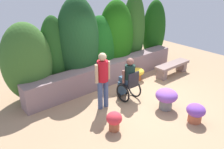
{
  "coord_description": "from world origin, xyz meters",
  "views": [
    {
      "loc": [
        -4.4,
        -3.98,
        3.45
      ],
      "look_at": [
        -0.68,
        0.53,
        0.85
      ],
      "focal_mm": 35.69,
      "sensor_mm": 36.0,
      "label": 1
    }
  ],
  "objects_px": {
    "flower_pot_terracotta_by_wall": "(196,112)",
    "flower_pot_red_accent": "(138,73)",
    "flower_pot_small_foreground": "(114,120)",
    "person_in_wheelchair": "(128,80)",
    "person_standing_companion": "(103,77)",
    "stone_bench": "(172,67)",
    "flower_pot_purple_near": "(166,97)"
  },
  "relations": [
    {
      "from": "person_in_wheelchair",
      "to": "flower_pot_red_accent",
      "type": "xyz_separation_m",
      "value": [
        1.2,
        0.77,
        -0.36
      ]
    },
    {
      "from": "person_standing_companion",
      "to": "flower_pot_purple_near",
      "type": "bearing_deg",
      "value": -41.33
    },
    {
      "from": "stone_bench",
      "to": "flower_pot_small_foreground",
      "type": "xyz_separation_m",
      "value": [
        -3.84,
        -1.17,
        -0.02
      ]
    },
    {
      "from": "person_in_wheelchair",
      "to": "flower_pot_red_accent",
      "type": "bearing_deg",
      "value": 27.94
    },
    {
      "from": "stone_bench",
      "to": "flower_pot_small_foreground",
      "type": "distance_m",
      "value": 4.01
    },
    {
      "from": "stone_bench",
      "to": "flower_pot_purple_near",
      "type": "height_order",
      "value": "flower_pot_purple_near"
    },
    {
      "from": "flower_pot_red_accent",
      "to": "stone_bench",
      "type": "bearing_deg",
      "value": -20.35
    },
    {
      "from": "flower_pot_purple_near",
      "to": "flower_pot_red_accent",
      "type": "relative_size",
      "value": 1.29
    },
    {
      "from": "flower_pot_red_accent",
      "to": "flower_pot_terracotta_by_wall",
      "type": "bearing_deg",
      "value": -104.04
    },
    {
      "from": "flower_pot_red_accent",
      "to": "person_in_wheelchair",
      "type": "bearing_deg",
      "value": -147.28
    },
    {
      "from": "flower_pot_purple_near",
      "to": "flower_pot_small_foreground",
      "type": "distance_m",
      "value": 1.75
    },
    {
      "from": "flower_pot_red_accent",
      "to": "flower_pot_small_foreground",
      "type": "xyz_separation_m",
      "value": [
        -2.49,
        -1.67,
        0.01
      ]
    },
    {
      "from": "flower_pot_purple_near",
      "to": "stone_bench",
      "type": "bearing_deg",
      "value": 32.74
    },
    {
      "from": "person_standing_companion",
      "to": "flower_pot_terracotta_by_wall",
      "type": "height_order",
      "value": "person_standing_companion"
    },
    {
      "from": "stone_bench",
      "to": "person_standing_companion",
      "type": "relative_size",
      "value": 0.97
    },
    {
      "from": "flower_pot_purple_near",
      "to": "flower_pot_terracotta_by_wall",
      "type": "relative_size",
      "value": 1.22
    },
    {
      "from": "stone_bench",
      "to": "flower_pot_terracotta_by_wall",
      "type": "bearing_deg",
      "value": -136.39
    },
    {
      "from": "flower_pot_terracotta_by_wall",
      "to": "flower_pot_red_accent",
      "type": "distance_m",
      "value": 2.8
    },
    {
      "from": "person_standing_companion",
      "to": "flower_pot_red_accent",
      "type": "distance_m",
      "value": 2.28
    },
    {
      "from": "person_standing_companion",
      "to": "flower_pot_terracotta_by_wall",
      "type": "distance_m",
      "value": 2.56
    },
    {
      "from": "person_in_wheelchair",
      "to": "flower_pot_terracotta_by_wall",
      "type": "height_order",
      "value": "person_in_wheelchair"
    },
    {
      "from": "flower_pot_terracotta_by_wall",
      "to": "flower_pot_purple_near",
      "type": "bearing_deg",
      "value": 94.91
    },
    {
      "from": "person_in_wheelchair",
      "to": "flower_pot_red_accent",
      "type": "height_order",
      "value": "person_in_wheelchair"
    },
    {
      "from": "person_standing_companion",
      "to": "flower_pot_terracotta_by_wall",
      "type": "bearing_deg",
      "value": -55.43
    },
    {
      "from": "person_in_wheelchair",
      "to": "flower_pot_small_foreground",
      "type": "distance_m",
      "value": 1.61
    },
    {
      "from": "stone_bench",
      "to": "flower_pot_terracotta_by_wall",
      "type": "height_order",
      "value": "flower_pot_terracotta_by_wall"
    },
    {
      "from": "person_in_wheelchair",
      "to": "person_standing_companion",
      "type": "xyz_separation_m",
      "value": [
        -0.88,
        0.09,
        0.32
      ]
    },
    {
      "from": "flower_pot_purple_near",
      "to": "flower_pot_terracotta_by_wall",
      "type": "xyz_separation_m",
      "value": [
        0.07,
        -0.87,
        -0.07
      ]
    },
    {
      "from": "flower_pot_terracotta_by_wall",
      "to": "flower_pot_red_accent",
      "type": "xyz_separation_m",
      "value": [
        0.68,
        2.72,
        -0.02
      ]
    },
    {
      "from": "stone_bench",
      "to": "person_in_wheelchair",
      "type": "relative_size",
      "value": 1.18
    },
    {
      "from": "flower_pot_purple_near",
      "to": "flower_pot_small_foreground",
      "type": "relative_size",
      "value": 1.24
    },
    {
      "from": "flower_pot_terracotta_by_wall",
      "to": "flower_pot_red_accent",
      "type": "height_order",
      "value": "flower_pot_terracotta_by_wall"
    }
  ]
}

